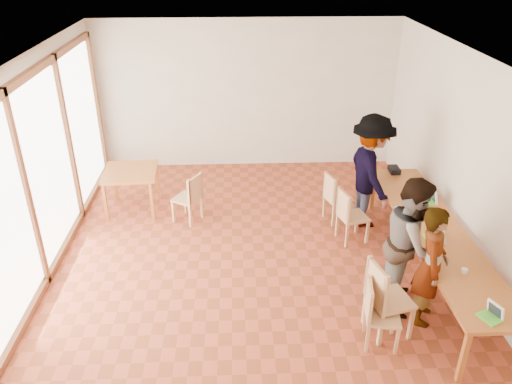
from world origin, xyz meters
TOP-DOWN VIEW (x-y plane):
  - ground at (0.00, 0.00)m, footprint 8.00×8.00m
  - wall_back at (0.00, 4.00)m, footprint 6.00×0.10m
  - wall_right at (3.00, 0.00)m, footprint 0.10×8.00m
  - window_wall at (-2.96, 0.00)m, footprint 0.10×8.00m
  - ceiling at (0.00, 0.00)m, footprint 6.00×8.00m
  - communal_table at (2.50, -0.02)m, footprint 0.80×4.00m
  - side_table at (-2.08, 2.10)m, footprint 0.90×0.90m
  - chair_near at (1.35, -1.33)m, footprint 0.45×0.45m
  - chair_mid at (1.47, -1.17)m, footprint 0.57×0.57m
  - chair_far at (1.39, 1.54)m, footprint 0.50×0.50m
  - chair_empty at (1.49, 0.91)m, footprint 0.50×0.50m
  - chair_spare at (-1.01, 1.63)m, footprint 0.55×0.55m
  - person_near at (2.10, -0.93)m, footprint 0.55×0.68m
  - person_mid at (1.95, -0.59)m, footprint 0.97×1.08m
  - person_far at (1.93, 1.45)m, footprint 0.85×1.31m
  - laptop_near at (2.45, -1.80)m, footprint 0.26×0.27m
  - laptop_mid at (2.41, -0.28)m, footprint 0.23×0.27m
  - laptop_far at (2.69, 0.77)m, footprint 0.25×0.28m
  - yellow_mug at (2.49, 1.11)m, footprint 0.14×0.14m
  - clear_glass at (2.49, 1.05)m, footprint 0.07×0.07m
  - condiment_cup at (2.48, -1.02)m, footprint 0.08×0.08m
  - pink_phone at (2.23, 0.30)m, footprint 0.05×0.10m
  - black_pouch at (2.46, 1.86)m, footprint 0.16×0.26m

SIDE VIEW (x-z plane):
  - ground at x=0.00m, z-range 0.00..0.00m
  - chair_near at x=1.35m, z-range 0.29..0.74m
  - chair_far at x=1.39m, z-range 0.30..0.76m
  - chair_spare at x=-1.01m, z-range 0.30..0.76m
  - chair_empty at x=1.49m, z-range 0.31..0.78m
  - chair_mid at x=1.47m, z-range 0.35..0.89m
  - side_table at x=-2.08m, z-range 0.29..1.04m
  - communal_table at x=2.50m, z-range 0.33..1.08m
  - pink_phone at x=2.23m, z-range 0.75..0.76m
  - condiment_cup at x=2.48m, z-range 0.75..0.81m
  - clear_glass at x=2.49m, z-range 0.75..0.84m
  - black_pouch at x=2.46m, z-range 0.75..0.84m
  - yellow_mug at x=2.49m, z-range 0.75..0.85m
  - laptop_near at x=2.45m, z-range 0.71..0.89m
  - person_near at x=2.10m, z-range 0.00..1.60m
  - laptop_far at x=2.69m, z-range 0.70..0.92m
  - laptop_mid at x=2.41m, z-range 0.70..0.92m
  - person_mid at x=1.95m, z-range 0.00..1.81m
  - person_far at x=1.93m, z-range 0.00..1.92m
  - wall_back at x=0.00m, z-range 0.00..3.00m
  - wall_right at x=3.00m, z-range 0.00..3.00m
  - window_wall at x=-2.96m, z-range 0.00..3.00m
  - ceiling at x=0.00m, z-range 3.00..3.04m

